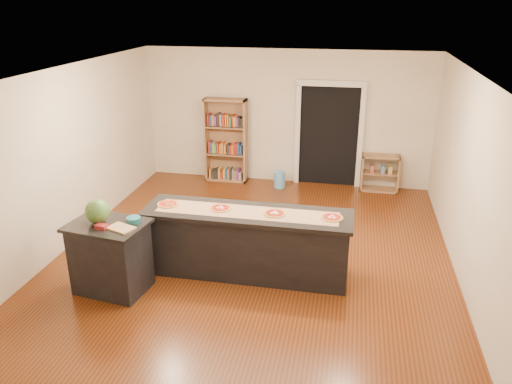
% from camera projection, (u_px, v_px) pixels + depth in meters
% --- Properties ---
extents(room, '(6.00, 7.00, 2.80)m').
position_uv_depth(room, '(253.00, 171.00, 7.24)').
color(room, beige).
rests_on(room, ground).
extents(doorway, '(1.40, 0.09, 2.21)m').
position_uv_depth(doorway, '(329.00, 129.00, 10.32)').
color(doorway, black).
rests_on(doorway, room).
extents(kitchen_island, '(2.94, 0.80, 0.97)m').
position_uv_depth(kitchen_island, '(247.00, 243.00, 7.13)').
color(kitchen_island, black).
rests_on(kitchen_island, ground).
extents(side_counter, '(1.00, 0.73, 0.99)m').
position_uv_depth(side_counter, '(111.00, 257.00, 6.72)').
color(side_counter, black).
rests_on(side_counter, ground).
extents(bookshelf, '(0.89, 0.32, 1.79)m').
position_uv_depth(bookshelf, '(226.00, 141.00, 10.66)').
color(bookshelf, '#9F734D').
rests_on(bookshelf, ground).
extents(low_shelf, '(0.76, 0.33, 0.76)m').
position_uv_depth(low_shelf, '(380.00, 173.00, 10.26)').
color(low_shelf, '#9F734D').
rests_on(low_shelf, ground).
extents(waste_bin, '(0.24, 0.24, 0.35)m').
position_uv_depth(waste_bin, '(280.00, 179.00, 10.49)').
color(waste_bin, '#5F9DD3').
rests_on(waste_bin, ground).
extents(kraft_paper, '(2.55, 0.47, 0.00)m').
position_uv_depth(kraft_paper, '(247.00, 212.00, 6.94)').
color(kraft_paper, '#996F4F').
rests_on(kraft_paper, kitchen_island).
extents(watermelon, '(0.32, 0.32, 0.32)m').
position_uv_depth(watermelon, '(98.00, 211.00, 6.52)').
color(watermelon, '#144214').
rests_on(watermelon, side_counter).
extents(cutting_board, '(0.39, 0.33, 0.02)m').
position_uv_depth(cutting_board, '(121.00, 228.00, 6.39)').
color(cutting_board, tan).
rests_on(cutting_board, side_counter).
extents(package_red, '(0.17, 0.13, 0.05)m').
position_uv_depth(package_red, '(102.00, 226.00, 6.40)').
color(package_red, maroon).
rests_on(package_red, side_counter).
extents(package_teal, '(0.19, 0.19, 0.07)m').
position_uv_depth(package_teal, '(134.00, 220.00, 6.57)').
color(package_teal, '#195966').
rests_on(package_teal, side_counter).
extents(pizza_a, '(0.29, 0.29, 0.02)m').
position_uv_depth(pizza_a, '(168.00, 204.00, 7.18)').
color(pizza_a, '#AF8643').
rests_on(pizza_a, kitchen_island).
extents(pizza_b, '(0.30, 0.30, 0.02)m').
position_uv_depth(pizza_b, '(220.00, 208.00, 7.04)').
color(pizza_b, '#AF8643').
rests_on(pizza_b, kitchen_island).
extents(pizza_c, '(0.33, 0.33, 0.02)m').
position_uv_depth(pizza_c, '(275.00, 213.00, 6.87)').
color(pizza_c, '#AF8643').
rests_on(pizza_c, kitchen_island).
extents(pizza_d, '(0.29, 0.29, 0.02)m').
position_uv_depth(pizza_d, '(332.00, 217.00, 6.74)').
color(pizza_d, '#AF8643').
rests_on(pizza_d, kitchen_island).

